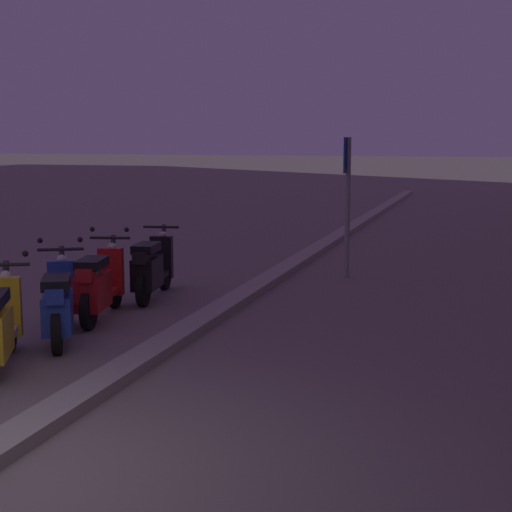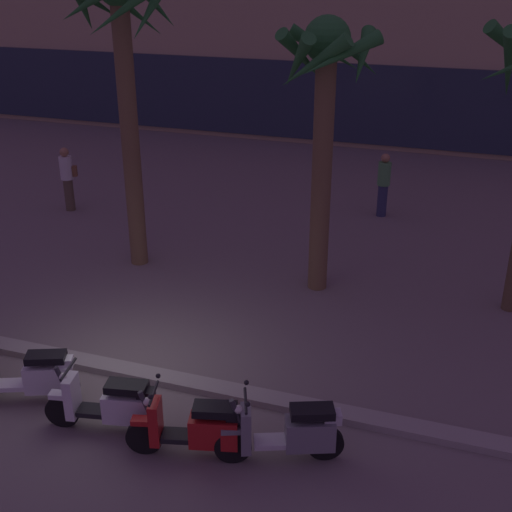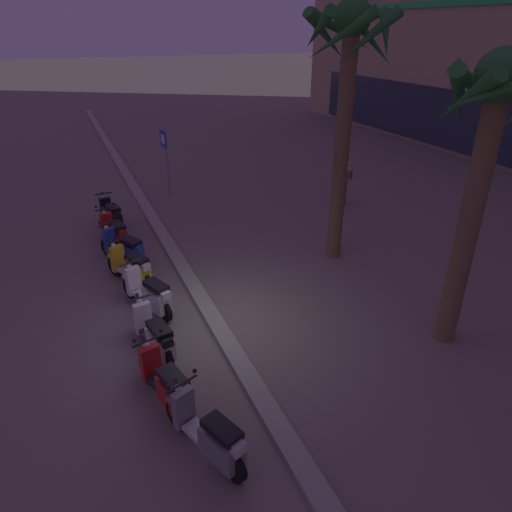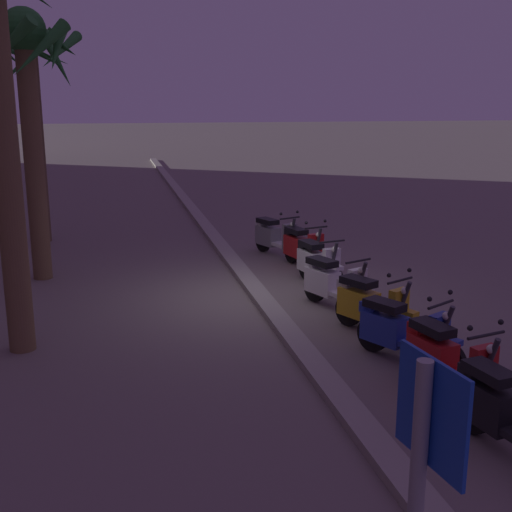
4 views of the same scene
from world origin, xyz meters
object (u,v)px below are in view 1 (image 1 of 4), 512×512
Objects in this scene: scooter_black_far_back at (152,269)px; scooter_blue_lead_nearest at (59,305)px; crossing_sign at (347,190)px; scooter_red_last_in_row at (99,286)px.

scooter_blue_lead_nearest is (2.58, -0.00, -0.01)m from scooter_black_far_back.
scooter_blue_lead_nearest is at bearing -24.65° from crossing_sign.
scooter_black_far_back is 3.76m from crossing_sign.
crossing_sign is (-5.27, 2.42, 1.05)m from scooter_blue_lead_nearest.
crossing_sign is at bearing 155.35° from scooter_blue_lead_nearest.
crossing_sign is at bearing 148.63° from scooter_red_last_in_row.
crossing_sign is (-2.69, 2.41, 1.04)m from scooter_black_far_back.
crossing_sign reaches higher than scooter_blue_lead_nearest.
scooter_blue_lead_nearest is at bearing 4.86° from scooter_red_last_in_row.
scooter_red_last_in_row is at bearing -31.37° from crossing_sign.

